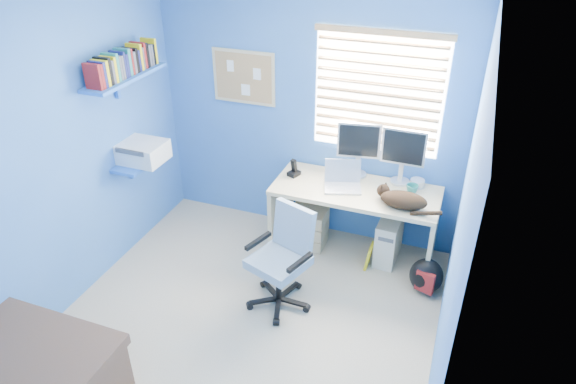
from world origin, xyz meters
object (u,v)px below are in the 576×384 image
at_px(tower_pc, 389,238).
at_px(cat, 404,200).
at_px(office_chair, 282,270).
at_px(laptop, 343,178).
at_px(desk, 353,223).

bearing_deg(tower_pc, cat, -62.04).
height_order(tower_pc, office_chair, office_chair).
bearing_deg(laptop, office_chair, -126.24).
bearing_deg(office_chair, tower_pc, 51.53).
bearing_deg(cat, office_chair, -117.90).
xyz_separation_m(tower_pc, office_chair, (-0.74, -0.93, 0.11)).
xyz_separation_m(cat, office_chair, (-0.85, -0.69, -0.48)).
bearing_deg(desk, office_chair, -114.85).
relative_size(cat, office_chair, 0.45).
distance_m(tower_pc, office_chair, 1.19).
distance_m(cat, office_chair, 1.20).
distance_m(cat, tower_pc, 0.64).
bearing_deg(tower_pc, laptop, -165.07).
bearing_deg(desk, laptop, -164.50).
bearing_deg(tower_pc, office_chair, -126.16).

